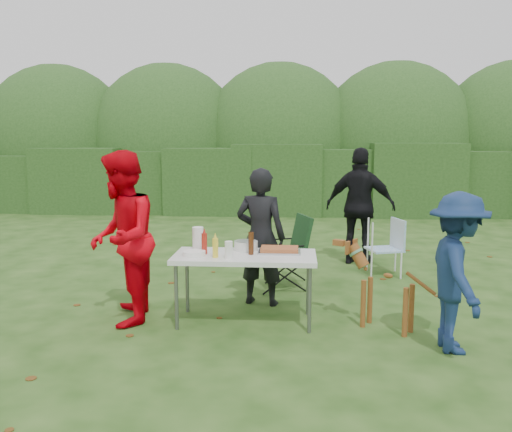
# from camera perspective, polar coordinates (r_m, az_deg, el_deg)

# --- Properties ---
(ground) EXTENTS (80.00, 80.00, 0.00)m
(ground) POSITION_cam_1_polar(r_m,az_deg,el_deg) (6.07, -0.39, -10.59)
(ground) COLOR #1E4211
(hedge_row) EXTENTS (22.00, 1.40, 1.70)m
(hedge_row) POSITION_cam_1_polar(r_m,az_deg,el_deg) (13.77, 2.26, 3.81)
(hedge_row) COLOR #23471C
(hedge_row) RESTS_ON ground
(shrub_backdrop) EXTENTS (20.00, 2.60, 3.20)m
(shrub_backdrop) POSITION_cam_1_polar(r_m,az_deg,el_deg) (15.33, 2.48, 7.10)
(shrub_backdrop) COLOR #3D6628
(shrub_backdrop) RESTS_ON ground
(folding_table) EXTENTS (1.50, 0.70, 0.74)m
(folding_table) POSITION_cam_1_polar(r_m,az_deg,el_deg) (5.74, -1.18, -4.59)
(folding_table) COLOR silver
(folding_table) RESTS_ON ground
(person_cook) EXTENTS (0.66, 0.51, 1.62)m
(person_cook) POSITION_cam_1_polar(r_m,az_deg,el_deg) (6.34, 0.50, -2.19)
(person_cook) COLOR black
(person_cook) RESTS_ON ground
(person_red_jacket) EXTENTS (0.85, 1.01, 1.84)m
(person_red_jacket) POSITION_cam_1_polar(r_m,az_deg,el_deg) (5.86, -13.95, -2.26)
(person_red_jacket) COLOR red
(person_red_jacket) RESTS_ON ground
(person_black_puffy) EXTENTS (1.13, 0.70, 1.80)m
(person_black_puffy) POSITION_cam_1_polar(r_m,az_deg,el_deg) (8.48, 10.92, 1.01)
(person_black_puffy) COLOR black
(person_black_puffy) RESTS_ON ground
(child) EXTENTS (0.56, 0.96, 1.49)m
(child) POSITION_cam_1_polar(r_m,az_deg,el_deg) (5.32, 20.43, -5.59)
(child) COLOR navy
(child) RESTS_ON ground
(dog) EXTENTS (0.96, 0.80, 0.87)m
(dog) POSITION_cam_1_polar(r_m,az_deg,el_deg) (5.74, 13.69, -7.45)
(dog) COLOR brown
(dog) RESTS_ON ground
(camping_chair) EXTENTS (0.77, 0.77, 0.96)m
(camping_chair) POSITION_cam_1_polar(r_m,az_deg,el_deg) (7.07, 3.09, -3.79)
(camping_chair) COLOR #183B1C
(camping_chair) RESTS_ON ground
(lawn_chair) EXTENTS (0.60, 0.60, 0.81)m
(lawn_chair) POSITION_cam_1_polar(r_m,az_deg,el_deg) (7.95, 13.35, -3.18)
(lawn_chair) COLOR #498FCB
(lawn_chair) RESTS_ON ground
(food_tray) EXTENTS (0.45, 0.30, 0.02)m
(food_tray) POSITION_cam_1_polar(r_m,az_deg,el_deg) (5.83, 2.49, -3.76)
(food_tray) COLOR #B7B7BA
(food_tray) RESTS_ON folding_table
(focaccia_bread) EXTENTS (0.40, 0.26, 0.04)m
(focaccia_bread) POSITION_cam_1_polar(r_m,az_deg,el_deg) (5.82, 2.49, -3.49)
(focaccia_bread) COLOR #A8582E
(focaccia_bread) RESTS_ON food_tray
(mustard_bottle) EXTENTS (0.06, 0.06, 0.20)m
(mustard_bottle) POSITION_cam_1_polar(r_m,az_deg,el_deg) (5.58, -4.30, -3.38)
(mustard_bottle) COLOR yellow
(mustard_bottle) RESTS_ON folding_table
(ketchup_bottle) EXTENTS (0.06, 0.06, 0.22)m
(ketchup_bottle) POSITION_cam_1_polar(r_m,az_deg,el_deg) (5.76, -5.46, -2.92)
(ketchup_bottle) COLOR #A32117
(ketchup_bottle) RESTS_ON folding_table
(beer_bottle) EXTENTS (0.06, 0.06, 0.24)m
(beer_bottle) POSITION_cam_1_polar(r_m,az_deg,el_deg) (5.71, -0.53, -2.89)
(beer_bottle) COLOR #47230F
(beer_bottle) RESTS_ON folding_table
(paper_towel_roll) EXTENTS (0.12, 0.12, 0.26)m
(paper_towel_roll) POSITION_cam_1_polar(r_m,az_deg,el_deg) (5.93, -6.13, -2.41)
(paper_towel_roll) COLOR white
(paper_towel_roll) RESTS_ON folding_table
(cup_stack) EXTENTS (0.08, 0.08, 0.18)m
(cup_stack) POSITION_cam_1_polar(r_m,az_deg,el_deg) (5.53, -2.88, -3.60)
(cup_stack) COLOR white
(cup_stack) RESTS_ON folding_table
(pasta_bowl) EXTENTS (0.26, 0.26, 0.10)m
(pasta_bowl) POSITION_cam_1_polar(r_m,az_deg,el_deg) (5.94, -1.07, -3.13)
(pasta_bowl) COLOR silver
(pasta_bowl) RESTS_ON folding_table
(plate_stack) EXTENTS (0.24, 0.24, 0.05)m
(plate_stack) POSITION_cam_1_polar(r_m,az_deg,el_deg) (5.70, -6.55, -3.93)
(plate_stack) COLOR white
(plate_stack) RESTS_ON folding_table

